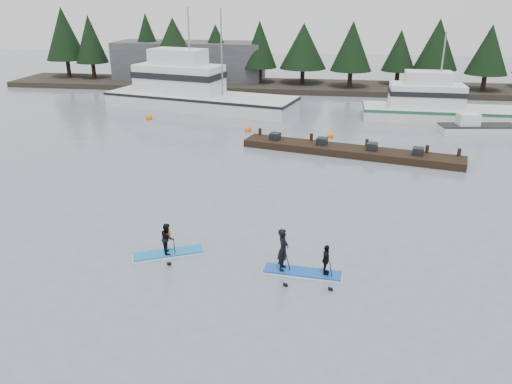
# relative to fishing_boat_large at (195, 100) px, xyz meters

# --- Properties ---
(ground) EXTENTS (160.00, 160.00, 0.00)m
(ground) POSITION_rel_fishing_boat_large_xyz_m (9.66, -30.06, -0.80)
(ground) COLOR slate
(ground) RESTS_ON ground
(far_shore) EXTENTS (70.00, 8.00, 0.60)m
(far_shore) POSITION_rel_fishing_boat_large_xyz_m (9.66, 11.94, -0.50)
(far_shore) COLOR #2D281E
(far_shore) RESTS_ON ground
(treeline) EXTENTS (60.00, 4.00, 8.00)m
(treeline) POSITION_rel_fishing_boat_large_xyz_m (9.66, 11.94, -0.80)
(treeline) COLOR black
(treeline) RESTS_ON ground
(waterfront_building) EXTENTS (18.00, 6.00, 5.00)m
(waterfront_building) POSITION_rel_fishing_boat_large_xyz_m (-4.34, 13.94, 1.70)
(waterfront_building) COLOR #4C4C51
(waterfront_building) RESTS_ON ground
(fishing_boat_large) EXTENTS (19.28, 9.32, 10.38)m
(fishing_boat_large) POSITION_rel_fishing_boat_large_xyz_m (0.00, 0.00, 0.00)
(fishing_boat_large) COLOR silver
(fishing_boat_large) RESTS_ON ground
(fishing_boat_medium) EXTENTS (14.01, 4.26, 8.37)m
(fishing_boat_medium) POSITION_rel_fishing_boat_large_xyz_m (22.64, -1.61, -0.21)
(fishing_boat_medium) COLOR silver
(fishing_boat_medium) RESTS_ON ground
(skiff) EXTENTS (6.09, 2.64, 0.69)m
(skiff) POSITION_rel_fishing_boat_large_xyz_m (24.82, -6.09, -0.45)
(skiff) COLOR silver
(skiff) RESTS_ON ground
(floating_dock) EXTENTS (15.18, 5.49, 0.50)m
(floating_dock) POSITION_rel_fishing_boat_large_xyz_m (14.60, -13.40, -0.54)
(floating_dock) COLOR black
(floating_dock) RESTS_ON ground
(buoy_d) EXTENTS (0.50, 0.50, 0.50)m
(buoy_d) POSITION_rel_fishing_boat_large_xyz_m (13.24, -9.15, -0.80)
(buoy_d) COLOR orange
(buoy_d) RESTS_ON ground
(buoy_a) EXTENTS (0.58, 0.58, 0.58)m
(buoy_a) POSITION_rel_fishing_boat_large_xyz_m (-2.77, -5.44, -0.80)
(buoy_a) COLOR orange
(buoy_a) RESTS_ON ground
(buoy_c) EXTENTS (0.56, 0.56, 0.56)m
(buoy_c) POSITION_rel_fishing_boat_large_xyz_m (23.56, -2.08, -0.80)
(buoy_c) COLOR orange
(buoy_c) RESTS_ON ground
(buoy_b) EXTENTS (0.58, 0.58, 0.58)m
(buoy_b) POSITION_rel_fishing_boat_large_xyz_m (6.61, -8.19, -0.80)
(buoy_b) COLOR orange
(buoy_b) RESTS_ON ground
(paddleboard_solo) EXTENTS (3.00, 1.90, 1.89)m
(paddleboard_solo) POSITION_rel_fishing_boat_large_xyz_m (6.62, -29.04, -0.26)
(paddleboard_solo) COLOR #1472BC
(paddleboard_solo) RESTS_ON ground
(paddleboard_duo) EXTENTS (3.13, 1.22, 2.34)m
(paddleboard_duo) POSITION_rel_fishing_boat_large_xyz_m (12.26, -29.74, -0.11)
(paddleboard_duo) COLOR #1349B9
(paddleboard_duo) RESTS_ON ground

